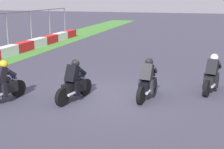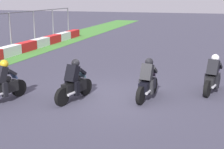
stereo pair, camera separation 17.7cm
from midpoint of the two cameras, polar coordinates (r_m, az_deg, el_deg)
ground_plane at (r=11.46m, az=0.39°, el=-4.25°), size 120.00×120.00×0.00m
rider_lane_a at (r=12.51m, az=18.75°, el=-0.45°), size 2.01×0.67×1.51m
rider_lane_b at (r=11.21m, az=7.11°, el=-1.46°), size 2.04×0.59×1.51m
rider_lane_c at (r=11.03m, az=-6.65°, el=-1.71°), size 2.02×0.64×1.51m
rider_lane_d at (r=11.46m, az=-19.26°, el=-1.82°), size 2.02×0.64×1.51m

